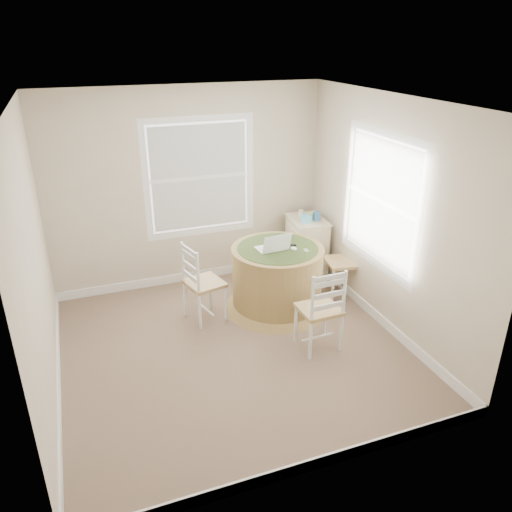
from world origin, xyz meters
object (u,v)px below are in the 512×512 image
chair_left (204,283)px  corner_chest (306,247)px  chair_near (319,309)px  laptop (273,247)px  chair_right (342,262)px  round_table (277,275)px

chair_left → corner_chest: size_ratio=1.13×
chair_near → laptop: 1.02m
chair_left → chair_right: size_ratio=1.00×
chair_left → laptop: laptop is taller
chair_left → chair_right: same height
round_table → laptop: 0.40m
chair_right → chair_near: bearing=-30.3°
round_table → laptop: (-0.07, -0.02, 0.40)m
laptop → corner_chest: (0.81, 0.73, -0.41)m
chair_left → laptop: (0.83, -0.07, 0.36)m
round_table → chair_left: bearing=-176.7°
corner_chest → round_table: bearing=-130.8°
chair_right → round_table: bearing=-79.6°
chair_left → chair_right: 1.81m
chair_right → corner_chest: 0.72m
round_table → corner_chest: 1.02m
chair_left → chair_right: bearing=-105.6°
chair_near → chair_right: (0.82, 0.97, 0.00)m
round_table → chair_near: (0.08, -0.96, 0.04)m
chair_near → chair_right: same height
chair_left → chair_right: (1.81, -0.05, 0.00)m
round_table → chair_right: bearing=6.8°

